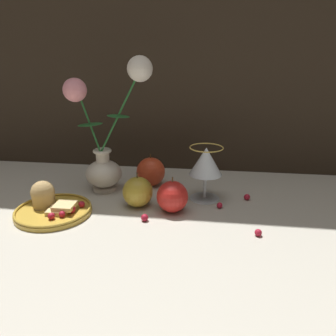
# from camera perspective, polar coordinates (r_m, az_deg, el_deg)

# --- Properties ---
(ground_plane) EXTENTS (2.40, 2.40, 0.00)m
(ground_plane) POSITION_cam_1_polar(r_m,az_deg,el_deg) (0.85, -3.33, -5.80)
(ground_plane) COLOR #B7B2A3
(ground_plane) RESTS_ON ground
(vase) EXTENTS (0.23, 0.10, 0.36)m
(vase) POSITION_cam_1_polar(r_m,az_deg,el_deg) (0.89, -10.86, 4.59)
(vase) COLOR silver
(vase) RESTS_ON ground_plane
(plate_with_pastries) EXTENTS (0.18, 0.18, 0.07)m
(plate_with_pastries) POSITION_cam_1_polar(r_m,az_deg,el_deg) (0.83, -19.76, -6.13)
(plate_with_pastries) COLOR gold
(plate_with_pastries) RESTS_ON ground_plane
(wine_glass) EXTENTS (0.09, 0.09, 0.14)m
(wine_glass) POSITION_cam_1_polar(r_m,az_deg,el_deg) (0.84, 6.60, 0.81)
(wine_glass) COLOR silver
(wine_glass) RESTS_ON ground_plane
(apple_beside_vase) EXTENTS (0.08, 0.08, 0.09)m
(apple_beside_vase) POSITION_cam_1_polar(r_m,az_deg,el_deg) (0.82, -5.30, -4.15)
(apple_beside_vase) COLOR #B2932D
(apple_beside_vase) RESTS_ON ground_plane
(apple_near_glass) EXTENTS (0.08, 0.08, 0.09)m
(apple_near_glass) POSITION_cam_1_polar(r_m,az_deg,el_deg) (0.79, 0.77, -5.00)
(apple_near_glass) COLOR red
(apple_near_glass) RESTS_ON ground_plane
(apple_at_table_edge) EXTENTS (0.08, 0.08, 0.09)m
(apple_at_table_edge) POSITION_cam_1_polar(r_m,az_deg,el_deg) (0.94, -3.02, -0.64)
(apple_at_table_edge) COLOR #D14223
(apple_at_table_edge) RESTS_ON ground_plane
(berry_near_plate) EXTENTS (0.02, 0.02, 0.02)m
(berry_near_plate) POSITION_cam_1_polar(r_m,az_deg,el_deg) (0.75, -4.10, -8.61)
(berry_near_plate) COLOR #AD192D
(berry_near_plate) RESTS_ON ground_plane
(berry_front_center) EXTENTS (0.02, 0.02, 0.02)m
(berry_front_center) POSITION_cam_1_polar(r_m,az_deg,el_deg) (0.72, 15.44, -10.79)
(berry_front_center) COLOR #AD192D
(berry_front_center) RESTS_ON ground_plane
(berry_by_glass_stem) EXTENTS (0.01, 0.01, 0.01)m
(berry_by_glass_stem) POSITION_cam_1_polar(r_m,az_deg,el_deg) (0.82, 8.99, -6.45)
(berry_by_glass_stem) COLOR #AD192D
(berry_by_glass_stem) RESTS_ON ground_plane
(berry_under_candlestick) EXTENTS (0.02, 0.02, 0.02)m
(berry_under_candlestick) POSITION_cam_1_polar(r_m,az_deg,el_deg) (0.88, 13.59, -4.94)
(berry_under_candlestick) COLOR #AD192D
(berry_under_candlestick) RESTS_ON ground_plane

